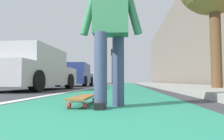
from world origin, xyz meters
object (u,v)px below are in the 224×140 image
Objects in this scene: skater_person at (110,25)px; traffic_light at (112,60)px; skateboard at (83,98)px; parked_car_near at (34,70)px; parked_car_mid at (76,75)px.

skater_person is 0.36× the size of traffic_light.
skateboard is 0.51× the size of skater_person.
skater_person is at bearing -113.35° from skateboard.
traffic_light reaches higher than skater_person.
skateboard is 23.44m from traffic_light.
parked_car_near is at bearing 32.42° from skateboard.
skater_person is at bearing -175.39° from traffic_light.
skater_person is at bearing -163.13° from parked_car_mid.
traffic_light is (18.86, -1.21, 2.42)m from parked_car_near.
traffic_light is at bearing -3.68° from parked_car_near.
parked_car_near is at bearing -178.49° from parked_car_mid.
traffic_light is (12.59, -1.38, 2.41)m from parked_car_mid.
traffic_light reaches higher than skateboard.
skater_person is 11.24m from parked_car_mid.
traffic_light reaches higher than parked_car_near.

